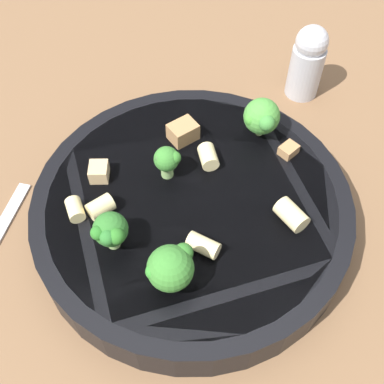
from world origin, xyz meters
name	(u,v)px	position (x,y,z in m)	size (l,w,h in m)	color
ground_plane	(192,223)	(0.00, 0.00, 0.00)	(2.00, 2.00, 0.00)	brown
pasta_bowl	(192,209)	(0.00, 0.00, 0.02)	(0.29, 0.29, 0.04)	black
broccoli_floret_0	(170,268)	(-0.01, -0.08, 0.07)	(0.04, 0.04, 0.04)	#93B766
broccoli_floret_1	(110,231)	(-0.06, -0.05, 0.06)	(0.03, 0.03, 0.04)	#93B766
broccoli_floret_2	(167,160)	(-0.02, 0.03, 0.06)	(0.03, 0.02, 0.03)	#84AD60
broccoli_floret_3	(261,117)	(0.06, 0.09, 0.06)	(0.04, 0.04, 0.04)	#93B766
rigatoni_0	(208,157)	(0.01, 0.04, 0.05)	(0.02, 0.02, 0.02)	beige
rigatoni_1	(75,209)	(-0.10, -0.03, 0.05)	(0.01, 0.01, 0.02)	beige
rigatoni_2	(291,215)	(0.09, -0.02, 0.05)	(0.02, 0.02, 0.03)	beige
rigatoni_3	(203,245)	(0.01, -0.05, 0.05)	(0.01, 0.01, 0.03)	beige
rigatoni_4	(101,207)	(-0.08, -0.02, 0.05)	(0.02, 0.02, 0.02)	beige
chicken_chunk_0	(289,150)	(0.09, 0.06, 0.04)	(0.02, 0.01, 0.01)	#A87A4C
chicken_chunk_1	(183,132)	(-0.02, 0.07, 0.05)	(0.03, 0.02, 0.02)	#A87A4C
chicken_chunk_2	(99,172)	(-0.09, 0.02, 0.05)	(0.02, 0.02, 0.01)	tan
pepper_shaker	(307,62)	(0.11, 0.20, 0.04)	(0.04, 0.04, 0.09)	#B2B2B7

